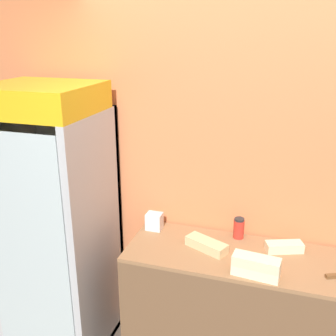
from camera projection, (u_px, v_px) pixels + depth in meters
wall_back at (264, 176)px, 2.61m from camera, size 5.20×0.09×2.70m
prep_counter at (249, 317)px, 2.61m from camera, size 1.62×0.55×0.93m
beverage_cooler at (59, 210)px, 2.78m from camera, size 0.69×0.69×1.96m
sandwich_stack_bottom at (256, 271)px, 2.26m from camera, size 0.28×0.13×0.06m
sandwich_stack_middle at (256, 262)px, 2.24m from camera, size 0.28×0.13×0.06m
sandwich_flat_left at (206, 245)px, 2.53m from camera, size 0.30×0.21×0.06m
sandwich_flat_right at (284, 247)px, 2.51m from camera, size 0.25×0.17×0.06m
condiment_jar at (239, 228)px, 2.66m from camera, size 0.07×0.07×0.14m
napkin_dispenser at (154, 221)px, 2.78m from camera, size 0.11×0.09×0.12m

